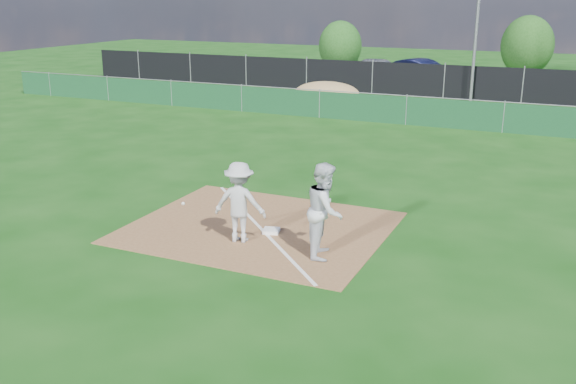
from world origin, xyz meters
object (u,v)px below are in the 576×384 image
object	(u,v)px
runner	(325,210)
car_mid	(422,73)
tree_mid	(527,46)
car_left	(381,70)
light_pole	(477,23)
tree_left	(340,46)
play_at_first	(240,202)
first_base	(271,231)

from	to	relation	value
runner	car_mid	xyz separation A→B (m)	(-4.18, 27.09, -0.21)
tree_mid	car_left	bearing A→B (deg)	-142.90
light_pole	tree_mid	size ratio (longest dim) A/B	1.96
tree_left	car_mid	bearing A→B (deg)	-34.68
light_pole	tree_left	xyz separation A→B (m)	(-10.72, 9.36, -2.14)
runner	car_mid	world-z (taller)	runner
play_at_first	tree_left	bearing A→B (deg)	106.08
first_base	play_at_first	xyz separation A→B (m)	(-0.41, -0.77, 0.88)
first_base	tree_left	size ratio (longest dim) A/B	0.10
light_pole	car_mid	world-z (taller)	light_pole
first_base	play_at_first	size ratio (longest dim) A/B	0.19
tree_mid	first_base	bearing A→B (deg)	-94.61
tree_mid	tree_left	bearing A→B (deg)	-168.77
first_base	runner	xyz separation A→B (m)	(1.63, -0.73, 0.97)
first_base	runner	size ratio (longest dim) A/B	0.18
car_left	tree_left	xyz separation A→B (m)	(-4.15, 3.76, 1.09)
runner	tree_left	distance (m)	33.93
play_at_first	runner	bearing A→B (deg)	1.18
first_base	car_mid	world-z (taller)	car_mid
light_pole	play_at_first	distance (m)	22.93
first_base	play_at_first	bearing A→B (deg)	-117.93
runner	play_at_first	bearing A→B (deg)	76.98
play_at_first	tree_left	xyz separation A→B (m)	(-9.23, 32.03, 0.92)
light_pole	car_left	xyz separation A→B (m)	(-6.57, 5.60, -3.23)
car_mid	tree_left	world-z (taller)	tree_left
tree_left	runner	bearing A→B (deg)	-70.60
play_at_first	runner	world-z (taller)	runner
car_left	tree_mid	distance (m)	10.38
light_pole	car_mid	xyz separation A→B (m)	(-3.63, 4.45, -3.18)
play_at_first	runner	xyz separation A→B (m)	(2.03, 0.04, 0.09)
play_at_first	tree_left	world-z (taller)	tree_left
light_pole	car_mid	bearing A→B (deg)	129.20
car_mid	tree_mid	size ratio (longest dim) A/B	1.21
light_pole	car_mid	size ratio (longest dim) A/B	1.63
first_base	car_mid	size ratio (longest dim) A/B	0.08
first_base	runner	bearing A→B (deg)	-24.04
car_left	tree_left	bearing A→B (deg)	41.32
play_at_first	car_left	xyz separation A→B (m)	(-5.08, 28.28, -0.17)
first_base	tree_left	world-z (taller)	tree_left
play_at_first	car_mid	bearing A→B (deg)	94.53
play_at_first	first_base	bearing A→B (deg)	62.07
light_pole	runner	distance (m)	22.84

